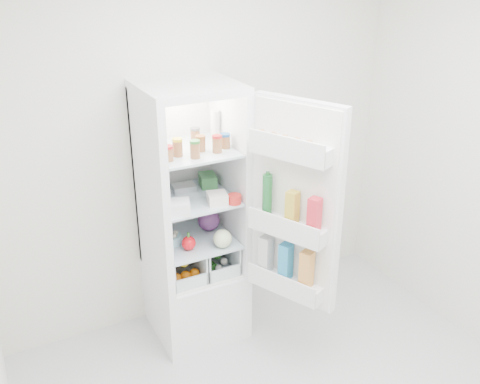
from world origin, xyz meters
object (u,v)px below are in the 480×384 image
mushroom_bowl (171,240)px  fridge_door (293,211)px  refrigerator (191,245)px  red_cabbage (209,220)px

mushroom_bowl → fridge_door: bearing=-42.7°
fridge_door → mushroom_bowl: bearing=22.6°
mushroom_bowl → fridge_door: 0.86m
refrigerator → mushroom_bowl: size_ratio=13.48×
refrigerator → fridge_door: refrigerator is taller
refrigerator → mushroom_bowl: bearing=-158.6°
refrigerator → mushroom_bowl: 0.21m
red_cabbage → fridge_door: size_ratio=0.12×
red_cabbage → fridge_door: (0.29, -0.61, 0.27)m
red_cabbage → refrigerator: bearing=-178.9°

